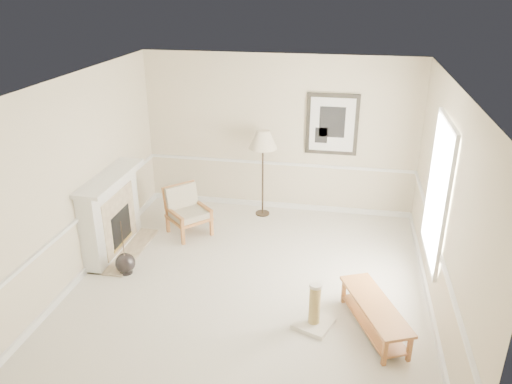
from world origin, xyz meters
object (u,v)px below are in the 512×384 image
armchair (186,208)px  bench (374,312)px  scratching_post (314,313)px  floor_vase (125,264)px  floor_lamp (263,142)px

armchair → bench: armchair is taller
armchair → scratching_post: armchair is taller
floor_vase → armchair: floor_vase is taller
floor_vase → scratching_post: 2.96m
bench → scratching_post: (-0.74, -0.07, -0.06)m
scratching_post → floor_vase: bearing=166.1°
floor_vase → armchair: (0.48, 1.45, 0.28)m
floor_vase → scratching_post: floor_vase is taller
armchair → scratching_post: (2.38, -2.16, -0.25)m
floor_lamp → bench: 3.79m
floor_lamp → armchair: bearing=-141.2°
floor_vase → scratching_post: (2.87, -0.71, 0.04)m
floor_vase → scratching_post: size_ratio=1.40×
armchair → floor_lamp: 1.79m
bench → floor_vase: bearing=169.9°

